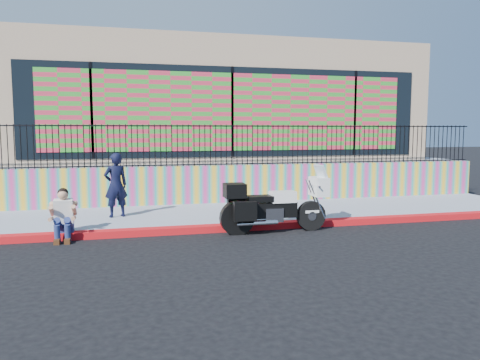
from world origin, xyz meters
name	(u,v)px	position (x,y,z in m)	size (l,w,h in m)	color
ground	(272,229)	(0.00, 0.00, 0.00)	(90.00, 90.00, 0.00)	black
red_curb	(272,225)	(0.00, 0.00, 0.07)	(16.00, 0.30, 0.15)	red
sidewalk	(253,213)	(0.00, 1.65, 0.07)	(16.00, 3.00, 0.15)	gray
mural_wall	(239,183)	(0.00, 3.25, 0.70)	(16.00, 0.20, 1.10)	#D73889
metal_fence	(239,145)	(0.00, 3.25, 1.85)	(15.80, 0.04, 1.20)	black
elevated_platform	(209,171)	(0.00, 8.35, 0.62)	(16.00, 10.00, 1.25)	gray
storefront_building	(209,106)	(0.00, 8.13, 3.25)	(14.00, 8.06, 4.00)	tan
police_motorcycle	(273,205)	(-0.12, -0.39, 0.63)	(2.42, 0.80, 1.51)	black
police_officer	(116,185)	(-3.53, 1.58, 0.94)	(0.58, 0.38, 1.59)	black
seated_man	(63,219)	(-4.58, -0.11, 0.45)	(0.54, 0.71, 1.06)	navy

